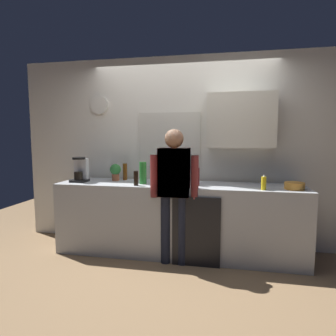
{
  "coord_description": "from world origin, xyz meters",
  "views": [
    {
      "loc": [
        0.57,
        -3.24,
        1.51
      ],
      "look_at": [
        -0.12,
        0.25,
        1.12
      ],
      "focal_mm": 30.56,
      "sensor_mm": 36.0,
      "label": 1
    }
  ],
  "objects": [
    {
      "name": "person_guest",
      "position": [
        0.0,
        0.0,
        0.95
      ],
      "size": [
        0.57,
        0.22,
        1.6
      ],
      "rotation": [
        0.0,
        0.0,
        2.8
      ],
      "color": "#3F4766",
      "rests_on": "ground_plane"
    },
    {
      "name": "dishwasher_panel",
      "position": [
        0.27,
        -0.03,
        0.41
      ],
      "size": [
        0.56,
        0.02,
        0.82
      ],
      "primitive_type": "cube",
      "color": "black",
      "rests_on": "ground_plane"
    },
    {
      "name": "back_wall_assembly",
      "position": [
        0.09,
        0.7,
        1.36
      ],
      "size": [
        4.71,
        0.42,
        2.6
      ],
      "color": "silver",
      "rests_on": "ground_plane"
    },
    {
      "name": "coffee_maker",
      "position": [
        -1.32,
        0.25,
        1.06
      ],
      "size": [
        0.2,
        0.2,
        0.33
      ],
      "color": "black",
      "rests_on": "kitchen_counter"
    },
    {
      "name": "bottle_red_vinegar",
      "position": [
        0.24,
        0.23,
        1.02
      ],
      "size": [
        0.06,
        0.06,
        0.22
      ],
      "primitive_type": "cylinder",
      "color": "maroon",
      "rests_on": "kitchen_counter"
    },
    {
      "name": "bottle_clear_soda",
      "position": [
        -0.44,
        0.24,
        1.05
      ],
      "size": [
        0.09,
        0.09,
        0.28
      ],
      "primitive_type": "cylinder",
      "color": "#2D8C33",
      "rests_on": "kitchen_counter"
    },
    {
      "name": "bottle_dark_sauce",
      "position": [
        -0.49,
        0.09,
        1.0
      ],
      "size": [
        0.06,
        0.06,
        0.18
      ],
      "primitive_type": "cylinder",
      "color": "black",
      "rests_on": "kitchen_counter"
    },
    {
      "name": "ground_plane",
      "position": [
        0.0,
        0.0,
        0.0
      ],
      "size": [
        8.0,
        8.0,
        0.0
      ],
      "primitive_type": "plane",
      "color": "#8C6D4C"
    },
    {
      "name": "mixing_bowl",
      "position": [
        1.36,
        0.19,
        0.95
      ],
      "size": [
        0.22,
        0.22,
        0.08
      ],
      "primitive_type": "cylinder",
      "color": "orange",
      "rests_on": "kitchen_counter"
    },
    {
      "name": "cup_white_mug",
      "position": [
        -0.13,
        0.12,
        0.96
      ],
      "size": [
        0.08,
        0.08,
        0.09
      ],
      "primitive_type": "cylinder",
      "color": "white",
      "rests_on": "kitchen_counter"
    },
    {
      "name": "dish_soap",
      "position": [
        1.01,
        0.09,
        0.99
      ],
      "size": [
        0.06,
        0.06,
        0.18
      ],
      "color": "yellow",
      "rests_on": "kitchen_counter"
    },
    {
      "name": "person_at_sink",
      "position": [
        0.0,
        0.0,
        0.95
      ],
      "size": [
        0.57,
        0.22,
        1.6
      ],
      "rotation": [
        0.0,
        0.0,
        -0.23
      ],
      "color": "black",
      "rests_on": "ground_plane"
    },
    {
      "name": "potted_plant",
      "position": [
        -0.88,
        0.41,
        1.05
      ],
      "size": [
        0.15,
        0.15,
        0.23
      ],
      "color": "#9E5638",
      "rests_on": "kitchen_counter"
    },
    {
      "name": "bottle_amber_beer",
      "position": [
        -0.78,
        0.51,
        1.03
      ],
      "size": [
        0.06,
        0.06,
        0.23
      ],
      "primitive_type": "cylinder",
      "color": "brown",
      "rests_on": "kitchen_counter"
    },
    {
      "name": "kitchen_counter",
      "position": [
        0.0,
        0.3,
        0.46
      ],
      "size": [
        3.11,
        0.64,
        0.91
      ],
      "primitive_type": "cube",
      "color": "#B2B7BC",
      "rests_on": "ground_plane"
    }
  ]
}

